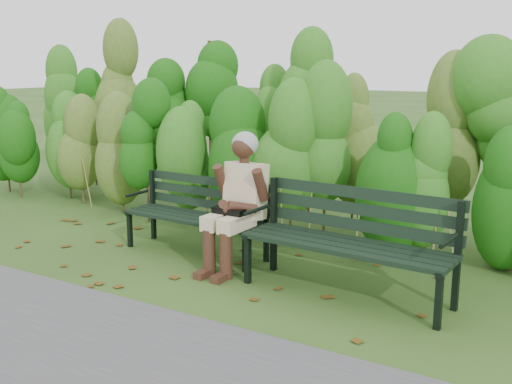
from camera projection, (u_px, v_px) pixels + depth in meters
The scene contains 7 objects.
ground at pixel (237, 277), 5.60m from camera, with size 80.00×80.00×0.00m, color #2D481B.
footpath at pixel (47, 381), 3.75m from camera, with size 60.00×2.50×0.01m, color #474749.
hedge_band at pixel (323, 125), 6.90m from camera, with size 11.04×1.67×2.42m.
leaf_litter at pixel (261, 286), 5.36m from camera, with size 5.57×2.11×0.01m.
bench_left at pixel (200, 209), 6.26m from camera, with size 1.60×0.57×0.79m.
bench_right at pixel (352, 233), 5.11m from camera, with size 1.85×0.70×0.91m.
seated_woman at pixel (238, 195), 5.74m from camera, with size 0.56×0.82×1.32m.
Camera 1 is at (2.88, -4.46, 1.95)m, focal length 42.00 mm.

